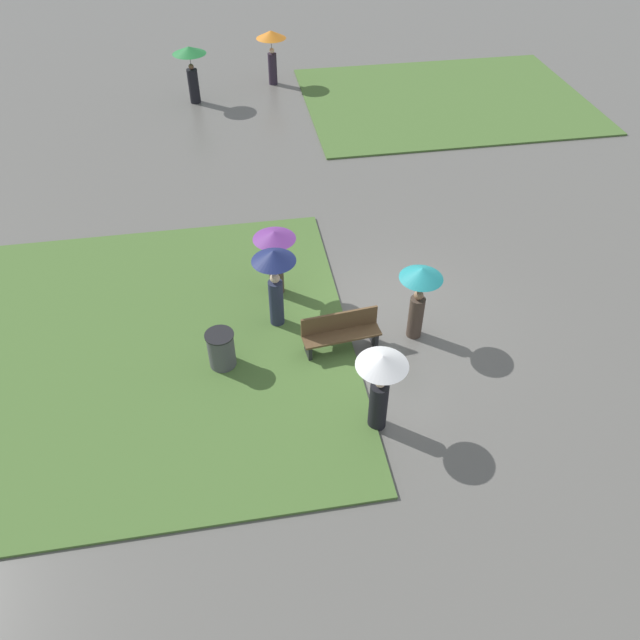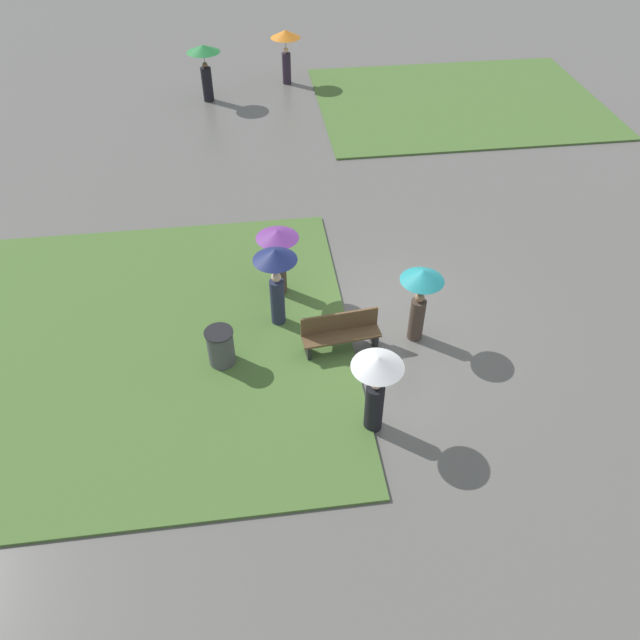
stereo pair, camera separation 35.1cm
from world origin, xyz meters
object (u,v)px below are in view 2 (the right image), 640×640
at_px(crowd_person_white, 376,381).
at_px(crowd_person_purple, 278,251).
at_px(crowd_person_teal, 420,292).
at_px(trash_bin, 221,348).
at_px(lone_walker_far_path, 286,44).
at_px(lone_walker_mid_plaza, 204,61).
at_px(park_bench, 341,332).
at_px(crowd_person_navy, 276,272).

bearing_deg(crowd_person_white, crowd_person_purple, -32.09).
xyz_separation_m(crowd_person_purple, crowd_person_teal, (2.78, -1.90, 0.08)).
distance_m(trash_bin, lone_walker_far_path, 15.15).
xyz_separation_m(crowd_person_white, lone_walker_far_path, (-0.07, 16.91, 0.23)).
xyz_separation_m(crowd_person_teal, lone_walker_mid_plaza, (-4.46, 13.35, 0.15)).
distance_m(lone_walker_far_path, lone_walker_mid_plaza, 3.26).
bearing_deg(trash_bin, crowd_person_purple, 57.30).
relative_size(park_bench, crowd_person_navy, 0.84).
height_order(crowd_person_white, crowd_person_navy, crowd_person_navy).
bearing_deg(crowd_person_teal, crowd_person_navy, 155.81).
distance_m(trash_bin, crowd_person_white, 3.55).
height_order(trash_bin, crowd_person_teal, crowd_person_teal).
relative_size(park_bench, crowd_person_white, 0.92).
bearing_deg(crowd_person_teal, crowd_person_purple, 137.60).
bearing_deg(crowd_person_navy, crowd_person_purple, -132.12).
xyz_separation_m(crowd_person_teal, lone_walker_far_path, (-1.46, 14.62, 0.20)).
height_order(park_bench, lone_walker_far_path, lone_walker_far_path).
relative_size(crowd_person_navy, crowd_person_teal, 1.10).
xyz_separation_m(trash_bin, lone_walker_far_path, (2.71, 14.87, 1.04)).
bearing_deg(crowd_person_teal, lone_walker_far_path, 87.69).
distance_m(crowd_person_navy, lone_walker_far_path, 13.85).
bearing_deg(crowd_person_teal, lone_walker_mid_plaza, 100.48).
bearing_deg(crowd_person_navy, crowd_person_teal, 128.30).
bearing_deg(crowd_person_navy, trash_bin, 5.47).
xyz_separation_m(crowd_person_navy, crowd_person_teal, (2.91, -0.84, -0.14)).
distance_m(crowd_person_white, crowd_person_teal, 2.68).
height_order(lone_walker_far_path, lone_walker_mid_plaza, lone_walker_mid_plaza).
xyz_separation_m(park_bench, trash_bin, (-2.50, -0.12, -0.02)).
relative_size(trash_bin, crowd_person_teal, 0.49).
height_order(park_bench, trash_bin, park_bench).
distance_m(park_bench, crowd_person_white, 2.32).
distance_m(crowd_person_navy, lone_walker_mid_plaza, 12.60).
xyz_separation_m(crowd_person_purple, lone_walker_far_path, (1.33, 12.71, 0.28)).
bearing_deg(lone_walker_far_path, park_bench, 32.57).
height_order(trash_bin, lone_walker_far_path, lone_walker_far_path).
xyz_separation_m(park_bench, crowd_person_purple, (-1.12, 2.04, 0.74)).
height_order(park_bench, crowd_person_purple, crowd_person_purple).
distance_m(crowd_person_white, lone_walker_far_path, 16.91).
bearing_deg(trash_bin, lone_walker_mid_plaza, 91.24).
relative_size(trash_bin, lone_walker_mid_plaza, 0.45).
bearing_deg(lone_walker_mid_plaza, crowd_person_purple, 71.74).
relative_size(crowd_person_navy, lone_walker_far_path, 1.02).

